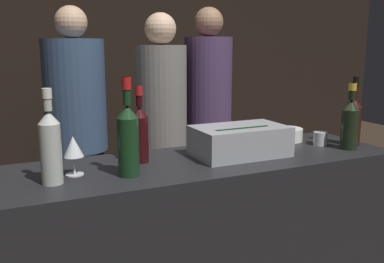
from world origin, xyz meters
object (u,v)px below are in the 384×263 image
object	(u,v)px
champagne_bottle	(350,122)
person_grey_polo	(162,126)
ice_bin_with_bottles	(240,140)
wine_glass	(73,148)
red_wine_bottle_black_foil	(353,119)
person_in_hoodie	(77,126)
red_wine_bottle_tall	(140,132)
white_wine_bottle	(50,145)
person_blond_tee	(208,115)
candle_votive	(320,139)
bowl_white	(286,134)
red_wine_bottle_burgundy	(128,137)

from	to	relation	value
champagne_bottle	person_grey_polo	size ratio (longest dim) A/B	0.18
ice_bin_with_bottles	wine_glass	xyz separation A→B (m)	(-0.71, 0.01, 0.04)
red_wine_bottle_black_foil	person_in_hoodie	xyz separation A→B (m)	(-1.08, 1.38, -0.18)
red_wine_bottle_tall	person_grey_polo	size ratio (longest dim) A/B	0.18
ice_bin_with_bottles	white_wine_bottle	bearing A→B (deg)	-175.41
wine_glass	champagne_bottle	size ratio (longest dim) A/B	0.48
ice_bin_with_bottles	person_blond_tee	size ratio (longest dim) A/B	0.23
person_blond_tee	red_wine_bottle_black_foil	bearing A→B (deg)	99.74
candle_votive	red_wine_bottle_tall	world-z (taller)	red_wine_bottle_tall
champagne_bottle	person_grey_polo	distance (m)	1.34
white_wine_bottle	person_blond_tee	bearing A→B (deg)	45.78
white_wine_bottle	person_grey_polo	size ratio (longest dim) A/B	0.19
candle_votive	red_wine_bottle_tall	bearing A→B (deg)	175.36
champagne_bottle	person_in_hoodie	size ratio (longest dim) A/B	0.17
ice_bin_with_bottles	person_in_hoodie	world-z (taller)	person_in_hoodie
champagne_bottle	person_in_hoodie	xyz separation A→B (m)	(-1.00, 1.44, -0.19)
bowl_white	candle_votive	bearing A→B (deg)	-60.41
red_wine_bottle_tall	red_wine_bottle_black_foil	world-z (taller)	red_wine_bottle_black_foil
white_wine_bottle	person_in_hoodie	world-z (taller)	person_in_hoodie
white_wine_bottle	red_wine_bottle_black_foil	distance (m)	1.40
red_wine_bottle_burgundy	person_blond_tee	size ratio (longest dim) A/B	0.21
bowl_white	wine_glass	xyz separation A→B (m)	(-1.08, -0.15, 0.07)
candle_votive	person_in_hoodie	bearing A→B (deg)	125.15
bowl_white	red_wine_bottle_burgundy	world-z (taller)	red_wine_bottle_burgundy
person_blond_tee	bowl_white	bearing A→B (deg)	88.43
wine_glass	red_wine_bottle_burgundy	size ratio (longest dim) A/B	0.41
candle_votive	red_wine_bottle_burgundy	world-z (taller)	red_wine_bottle_burgundy
champagne_bottle	white_wine_bottle	bearing A→B (deg)	178.04
bowl_white	person_in_hoodie	bearing A→B (deg)	125.83
person_grey_polo	red_wine_bottle_tall	bearing A→B (deg)	-167.78
ice_bin_with_bottles	red_wine_bottle_black_foil	xyz separation A→B (m)	(0.60, -0.05, 0.06)
person_grey_polo	person_in_hoodie	bearing A→B (deg)	107.18
wine_glass	red_wine_bottle_black_foil	distance (m)	1.32
person_in_hoodie	champagne_bottle	bearing A→B (deg)	-116.60
white_wine_bottle	red_wine_bottle_black_foil	bearing A→B (deg)	0.65
bowl_white	white_wine_bottle	xyz separation A→B (m)	(-1.17, -0.22, 0.11)
red_wine_bottle_burgundy	red_wine_bottle_black_foil	xyz separation A→B (m)	(1.13, 0.04, -0.02)
person_in_hoodie	person_grey_polo	bearing A→B (deg)	-81.45
red_wine_bottle_burgundy	person_in_hoodie	size ratio (longest dim) A/B	0.21
red_wine_bottle_tall	red_wine_bottle_black_foil	bearing A→B (deg)	-6.96
ice_bin_with_bottles	red_wine_bottle_tall	world-z (taller)	red_wine_bottle_tall
wine_glass	person_blond_tee	world-z (taller)	person_blond_tee
red_wine_bottle_tall	champagne_bottle	world-z (taller)	red_wine_bottle_tall
bowl_white	champagne_bottle	xyz separation A→B (m)	(0.15, -0.27, 0.09)
red_wine_bottle_tall	person_in_hoodie	bearing A→B (deg)	92.11
wine_glass	red_wine_bottle_black_foil	world-z (taller)	red_wine_bottle_black_foil
wine_glass	person_grey_polo	size ratio (longest dim) A/B	0.09
bowl_white	person_blond_tee	distance (m)	1.09
ice_bin_with_bottles	person_grey_polo	distance (m)	1.15
ice_bin_with_bottles	red_wine_bottle_tall	xyz separation A→B (m)	(-0.43, 0.08, 0.06)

